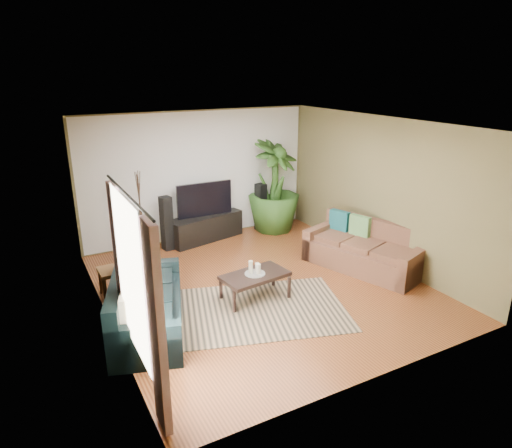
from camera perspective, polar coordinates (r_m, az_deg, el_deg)
floor at (r=7.79m, az=0.70°, el=-7.75°), size 5.50×5.50×0.00m
ceiling at (r=7.01m, az=0.79°, el=12.39°), size 5.50×5.50×0.00m
wall_back at (r=9.70m, az=-7.17°, el=6.00°), size 5.00×0.00×5.00m
wall_front at (r=5.21m, az=15.61°, el=-6.18°), size 5.00×0.00×5.00m
wall_left at (r=6.52m, az=-18.89°, el=-1.38°), size 0.00×5.50×5.50m
wall_right at (r=8.73m, az=15.30°, el=4.01°), size 0.00×5.50×5.50m
backwall_panel at (r=9.69m, az=-7.15°, el=5.99°), size 4.90×0.00×4.90m
window_pane at (r=5.04m, az=-15.48°, el=-6.44°), size 0.00×1.80×1.80m
curtain_near at (r=4.52m, az=-12.29°, el=-12.91°), size 0.08×0.35×2.20m
curtain_far at (r=5.82m, az=-16.51°, el=-5.71°), size 0.08×0.35×2.20m
curtain_rod at (r=4.74m, az=-15.84°, el=3.55°), size 0.03×1.90×0.03m
sofa_left at (r=6.63m, az=-13.35°, el=-9.23°), size 1.51×2.28×0.85m
sofa_right at (r=8.52m, az=13.36°, el=-2.76°), size 1.57×2.30×0.85m
area_rug at (r=7.08m, az=0.73°, el=-10.62°), size 2.93×2.44×0.01m
coffee_table at (r=7.30m, az=-0.12°, el=-7.79°), size 1.12×0.71×0.43m
candle_tray at (r=7.21m, az=-0.12°, el=-6.21°), size 0.32×0.32×0.01m
candle_tall at (r=7.16m, az=-0.66°, el=-5.41°), size 0.07×0.07×0.21m
candle_mid at (r=7.15m, az=0.31°, el=-5.63°), size 0.07×0.07×0.16m
candle_short at (r=7.25m, az=0.14°, el=-5.40°), size 0.07×0.07×0.13m
tv_stand at (r=9.78m, az=-6.32°, el=-0.44°), size 1.70×0.85×0.54m
television at (r=9.59m, az=-6.46°, el=3.09°), size 1.20×0.07×0.71m
speaker_left at (r=9.28m, az=-11.09°, el=0.07°), size 0.23×0.25×1.11m
speaker_right at (r=10.24m, az=0.58°, el=2.12°), size 0.24×0.25×1.07m
potted_plant at (r=10.12m, az=2.28°, el=4.75°), size 1.54×1.54×2.04m
plant_pot at (r=10.37m, az=2.21°, el=0.07°), size 0.38×0.38×0.29m
pedestal at (r=8.80m, az=-13.80°, el=-3.84°), size 0.42×0.42×0.35m
vase at (r=8.68m, az=-13.98°, el=-1.80°), size 0.32×0.32×0.45m
side_table at (r=7.72m, az=-17.27°, el=-6.98°), size 0.46×0.46×0.47m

